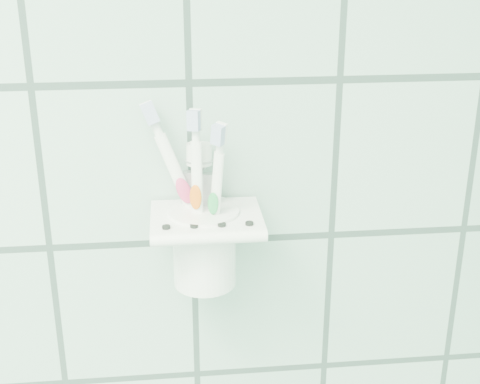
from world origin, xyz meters
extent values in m
cube|color=white|center=(0.65, 1.19, 1.29)|extent=(0.05, 0.02, 0.03)
cube|color=white|center=(0.65, 1.15, 1.30)|extent=(0.12, 0.09, 0.01)
cylinder|color=white|center=(0.65, 1.11, 1.30)|extent=(0.12, 0.01, 0.01)
cylinder|color=black|center=(0.61, 1.12, 1.31)|extent=(0.01, 0.01, 0.00)
cylinder|color=black|center=(0.64, 1.12, 1.31)|extent=(0.01, 0.01, 0.00)
cylinder|color=black|center=(0.67, 1.12, 1.31)|extent=(0.01, 0.01, 0.00)
cylinder|color=black|center=(0.69, 1.12, 1.31)|extent=(0.01, 0.01, 0.00)
cylinder|color=white|center=(0.65, 1.16, 1.26)|extent=(0.07, 0.07, 0.09)
cylinder|color=white|center=(0.65, 1.16, 1.30)|extent=(0.08, 0.08, 0.01)
cylinder|color=black|center=(0.65, 1.16, 1.31)|extent=(0.06, 0.06, 0.00)
cylinder|color=white|center=(0.67, 1.15, 1.31)|extent=(0.07, 0.04, 0.16)
cylinder|color=white|center=(0.67, 1.15, 1.41)|extent=(0.02, 0.01, 0.03)
cube|color=silver|center=(0.67, 1.14, 1.42)|extent=(0.02, 0.01, 0.03)
cube|color=white|center=(0.67, 1.15, 1.42)|extent=(0.02, 0.01, 0.03)
ellipsoid|color=#D83F72|center=(0.67, 1.15, 1.33)|extent=(0.02, 0.01, 0.03)
cylinder|color=white|center=(0.64, 1.14, 1.31)|extent=(0.02, 0.03, 0.15)
cylinder|color=white|center=(0.64, 1.14, 1.39)|extent=(0.01, 0.01, 0.02)
cube|color=silver|center=(0.64, 1.14, 1.40)|extent=(0.01, 0.01, 0.02)
cube|color=white|center=(0.64, 1.14, 1.40)|extent=(0.01, 0.01, 0.02)
ellipsoid|color=orange|center=(0.64, 1.14, 1.32)|extent=(0.01, 0.01, 0.03)
cylinder|color=white|center=(0.66, 1.16, 1.30)|extent=(0.03, 0.04, 0.15)
cylinder|color=white|center=(0.66, 1.16, 1.39)|extent=(0.01, 0.01, 0.02)
cube|color=silver|center=(0.66, 1.15, 1.40)|extent=(0.02, 0.02, 0.02)
cube|color=white|center=(0.66, 1.16, 1.40)|extent=(0.01, 0.01, 0.02)
ellipsoid|color=green|center=(0.66, 1.15, 1.32)|extent=(0.01, 0.01, 0.03)
cube|color=silver|center=(0.65, 1.17, 1.29)|extent=(0.04, 0.04, 0.11)
cube|color=silver|center=(0.65, 1.17, 1.24)|extent=(0.04, 0.02, 0.01)
cone|color=silver|center=(0.65, 1.17, 1.35)|extent=(0.04, 0.04, 0.02)
cylinder|color=white|center=(0.65, 1.17, 1.36)|extent=(0.04, 0.04, 0.03)
camera|label=1|loc=(0.62, 0.51, 1.58)|focal=50.00mm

